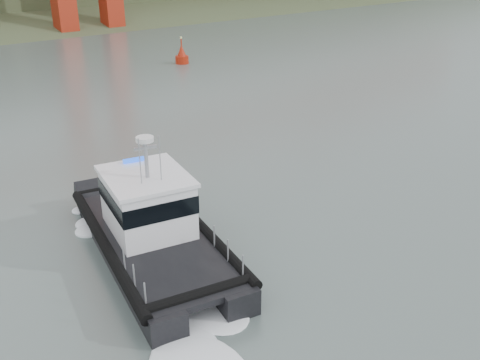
% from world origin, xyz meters
% --- Properties ---
extents(ground, '(400.00, 400.00, 0.00)m').
position_xyz_m(ground, '(0.00, 0.00, 0.00)').
color(ground, '#4D5C58').
rests_on(ground, ground).
extents(patrol_boat, '(6.81, 12.73, 5.86)m').
position_xyz_m(patrol_boat, '(-5.47, 10.13, 1.47)').
color(patrol_boat, black).
rests_on(patrol_boat, ground).
extents(nav_buoy, '(1.59, 1.59, 3.31)m').
position_xyz_m(nav_buoy, '(19.34, 44.71, 0.87)').
color(nav_buoy, '#A81F0B').
rests_on(nav_buoy, ground).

